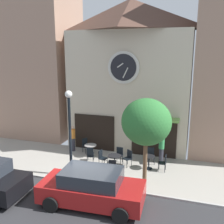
{
  "coord_description": "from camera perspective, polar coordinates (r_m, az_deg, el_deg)",
  "views": [
    {
      "loc": [
        4.8,
        -10.45,
        6.25
      ],
      "look_at": [
        0.73,
        2.3,
        3.14
      ],
      "focal_mm": 41.72,
      "sensor_mm": 36.0,
      "label": 1
    }
  ],
  "objects": [
    {
      "name": "cafe_table_near_door",
      "position": [
        14.36,
        0.59,
        -10.32
      ],
      "size": [
        0.72,
        0.72,
        0.77
      ],
      "color": "black",
      "rests_on": "ground_plane"
    },
    {
      "name": "cafe_table_rightmost",
      "position": [
        14.5,
        8.1,
        -10.4
      ],
      "size": [
        0.65,
        0.65,
        0.74
      ],
      "color": "black",
      "rests_on": "ground_plane"
    },
    {
      "name": "cafe_chair_outer",
      "position": [
        13.61,
        0.15,
        -11.76
      ],
      "size": [
        0.46,
        0.46,
        0.9
      ],
      "color": "black",
      "rests_on": "ground_plane"
    },
    {
      "name": "pedestrian_orange",
      "position": [
        16.91,
        -8.57,
        -5.64
      ],
      "size": [
        0.4,
        0.4,
        1.67
      ],
      "color": "#2D2D38",
      "rests_on": "ground_plane"
    },
    {
      "name": "street_tree",
      "position": [
        12.12,
        7.51,
        -2.23
      ],
      "size": [
        2.33,
        2.1,
        4.19
      ],
      "color": "brown",
      "rests_on": "ground_plane"
    },
    {
      "name": "cafe_chair_near_lamp",
      "position": [
        15.21,
        8.53,
        -9.15
      ],
      "size": [
        0.5,
        0.5,
        0.9
      ],
      "color": "black",
      "rests_on": "ground_plane"
    },
    {
      "name": "cafe_chair_facing_street",
      "position": [
        14.36,
        11.27,
        -10.65
      ],
      "size": [
        0.4,
        0.4,
        0.9
      ],
      "color": "black",
      "rests_on": "ground_plane"
    },
    {
      "name": "parked_car_red",
      "position": [
        11.23,
        -4.45,
        -16.2
      ],
      "size": [
        4.39,
        2.2,
        1.55
      ],
      "color": "maroon",
      "rests_on": "ground_plane"
    },
    {
      "name": "cafe_chair_right_end",
      "position": [
        16.69,
        -5.81,
        -7.03
      ],
      "size": [
        0.56,
        0.56,
        0.9
      ],
      "color": "black",
      "rests_on": "ground_plane"
    },
    {
      "name": "street_lamp",
      "position": [
        13.17,
        -9.18,
        -4.76
      ],
      "size": [
        0.36,
        0.36,
        4.43
      ],
      "color": "black",
      "rests_on": "ground_plane"
    },
    {
      "name": "ground_plane",
      "position": [
        12.49,
        -7.86,
        -17.2
      ],
      "size": [
        26.45,
        10.79,
        0.13
      ],
      "color": "#9E998E"
    },
    {
      "name": "cafe_chair_by_entrance",
      "position": [
        15.12,
        1.59,
        -9.15
      ],
      "size": [
        0.41,
        0.41,
        0.9
      ],
      "color": "black",
      "rests_on": "ground_plane"
    },
    {
      "name": "cafe_table_center",
      "position": [
        16.01,
        -4.73,
        -7.9
      ],
      "size": [
        0.73,
        0.73,
        0.73
      ],
      "color": "black",
      "rests_on": "ground_plane"
    },
    {
      "name": "pedestrian_green",
      "position": [
        15.27,
        10.79,
        -7.81
      ],
      "size": [
        0.32,
        0.32,
        1.67
      ],
      "color": "#2D2D38",
      "rests_on": "ground_plane"
    },
    {
      "name": "cafe_chair_facing_wall",
      "position": [
        15.27,
        -4.8,
        -8.97
      ],
      "size": [
        0.49,
        0.49,
        0.9
      ],
      "color": "black",
      "rests_on": "ground_plane"
    },
    {
      "name": "neighbor_building_left",
      "position": [
        20.69,
        -16.22,
        11.02
      ],
      "size": [
        5.84,
        4.33,
        11.37
      ],
      "color": "#9E7A66",
      "rests_on": "ground_plane"
    },
    {
      "name": "cafe_chair_under_awning",
      "position": [
        14.73,
        3.59,
        -9.79
      ],
      "size": [
        0.56,
        0.56,
        0.9
      ],
      "color": "black",
      "rests_on": "ground_plane"
    },
    {
      "name": "cafe_chair_left_end",
      "position": [
        14.72,
        -2.23,
        -9.78
      ],
      "size": [
        0.47,
        0.47,
        0.9
      ],
      "color": "black",
      "rests_on": "ground_plane"
    },
    {
      "name": "clock_building",
      "position": [
        17.07,
        3.9,
        8.44
      ],
      "size": [
        7.72,
        4.36,
        9.42
      ],
      "color": "beige",
      "rests_on": "ground_plane"
    }
  ]
}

